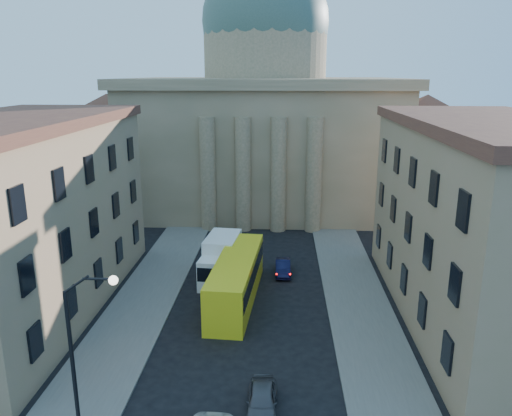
{
  "coord_description": "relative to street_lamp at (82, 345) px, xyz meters",
  "views": [
    {
      "loc": [
        2.31,
        -12.49,
        17.64
      ],
      "look_at": [
        0.64,
        19.91,
        8.84
      ],
      "focal_mm": 35.0,
      "sensor_mm": 36.0,
      "label": 1
    }
  ],
  "objects": [
    {
      "name": "sidewalk_left",
      "position": [
        -1.53,
        10.0,
        -5.21
      ],
      "size": [
        5.0,
        60.0,
        0.15
      ],
      "primitive_type": "cube",
      "color": "#5F5C57",
      "rests_on": "ground"
    },
    {
      "name": "sidewalk_right",
      "position": [
        15.47,
        10.0,
        -5.21
      ],
      "size": [
        5.0,
        60.0,
        0.15
      ],
      "primitive_type": "cube",
      "color": "#5F5C57",
      "rests_on": "ground"
    },
    {
      "name": "church",
      "position": [
        6.97,
        47.47,
        6.59
      ],
      "size": [
        68.02,
        28.76,
        36.6
      ],
      "color": "#796A4B",
      "rests_on": "ground"
    },
    {
      "name": "building_left",
      "position": [
        -10.03,
        14.0,
        2.14
      ],
      "size": [
        11.6,
        26.6,
        14.7
      ],
      "color": "#A37E5F",
      "rests_on": "ground"
    },
    {
      "name": "building_right",
      "position": [
        23.97,
        14.0,
        2.14
      ],
      "size": [
        11.6,
        26.6,
        14.7
      ],
      "color": "#A37E5F",
      "rests_on": "ground"
    },
    {
      "name": "street_lamp",
      "position": [
        0.0,
        0.0,
        0.0
      ],
      "size": [
        2.62,
        0.44,
        8.83
      ],
      "color": "black",
      "rests_on": "ground"
    },
    {
      "name": "car_right_far",
      "position": [
        8.41,
        2.57,
        -4.6
      ],
      "size": [
        1.63,
        4.05,
        1.38
      ],
      "primitive_type": "imported",
      "rotation": [
        0.0,
        0.0,
        0.0
      ],
      "color": "#46454A",
      "rests_on": "ground"
    },
    {
      "name": "car_right_distant",
      "position": [
        9.55,
        21.73,
        -4.65
      ],
      "size": [
        1.4,
        3.86,
        1.26
      ],
      "primitive_type": "imported",
      "rotation": [
        0.0,
        0.0,
        0.02
      ],
      "color": "black",
      "rests_on": "ground"
    },
    {
      "name": "city_bus",
      "position": [
        5.83,
        16.2,
        -3.38
      ],
      "size": [
        3.75,
        12.74,
        3.54
      ],
      "rotation": [
        0.0,
        0.0,
        -0.07
      ],
      "color": "yellow",
      "rests_on": "ground"
    },
    {
      "name": "box_truck",
      "position": [
        4.04,
        20.5,
        -3.56
      ],
      "size": [
        3.26,
        6.87,
        3.65
      ],
      "rotation": [
        0.0,
        0.0,
        -0.1
      ],
      "color": "white",
      "rests_on": "ground"
    }
  ]
}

